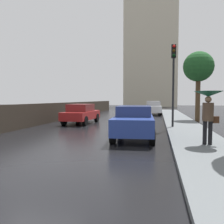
# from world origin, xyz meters

# --- Properties ---
(ground) EXTENTS (120.00, 120.00, 0.00)m
(ground) POSITION_xyz_m (0.00, 0.00, 0.00)
(ground) COLOR black
(sidewalk_strip) EXTENTS (2.20, 60.00, 0.14)m
(sidewalk_strip) POSITION_xyz_m (5.10, 0.00, 0.07)
(sidewalk_strip) COLOR slate
(sidewalk_strip) RESTS_ON ground
(car_blue_near_kerb) EXTENTS (1.93, 4.20, 1.44)m
(car_blue_near_kerb) POSITION_xyz_m (2.47, 4.27, 0.75)
(car_blue_near_kerb) COLOR navy
(car_blue_near_kerb) RESTS_ON ground
(car_white_mid_road) EXTENTS (1.88, 4.55, 1.52)m
(car_white_mid_road) POSITION_xyz_m (2.98, 19.91, 0.79)
(car_white_mid_road) COLOR silver
(car_white_mid_road) RESTS_ON ground
(car_red_behind_camera) EXTENTS (1.78, 4.00, 1.39)m
(car_red_behind_camera) POSITION_xyz_m (-1.83, 9.58, 0.72)
(car_red_behind_camera) COLOR maroon
(car_red_behind_camera) RESTS_ON ground
(pedestrian_with_umbrella_near) EXTENTS (0.97, 0.97, 1.88)m
(pedestrian_with_umbrella_near) POSITION_xyz_m (5.24, 2.66, 1.59)
(pedestrian_with_umbrella_near) COLOR black
(pedestrian_with_umbrella_near) RESTS_ON sidewalk_strip
(traffic_light) EXTENTS (0.26, 0.39, 4.71)m
(traffic_light) POSITION_xyz_m (4.36, 7.80, 3.38)
(traffic_light) COLOR black
(traffic_light) RESTS_ON sidewalk_strip
(street_tree_mid) EXTENTS (2.32, 2.32, 5.42)m
(street_tree_mid) POSITION_xyz_m (6.55, 13.01, 4.17)
(street_tree_mid) COLOR #4C3823
(street_tree_mid) RESTS_ON ground
(distant_tower) EXTENTS (12.78, 8.70, 37.39)m
(distant_tower) POSITION_xyz_m (1.86, 50.64, 17.17)
(distant_tower) COLOR beige
(distant_tower) RESTS_ON ground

